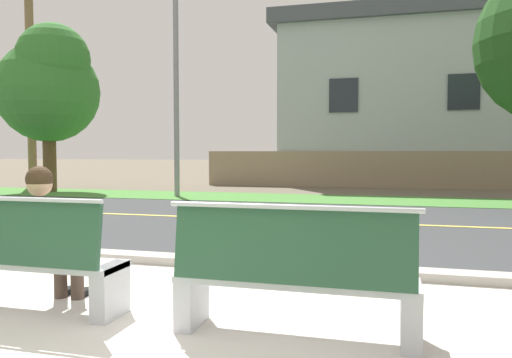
# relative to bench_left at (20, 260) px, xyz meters

# --- Properties ---
(ground_plane) EXTENTS (140.00, 140.00, 0.00)m
(ground_plane) POSITION_rel_bench_left_xyz_m (1.18, 7.68, -0.45)
(ground_plane) COLOR #665B4C
(sidewalk_pavement) EXTENTS (44.00, 3.60, 0.01)m
(sidewalk_pavement) POSITION_rel_bench_left_xyz_m (1.18, 0.08, -0.45)
(sidewalk_pavement) COLOR beige
(sidewalk_pavement) RESTS_ON ground_plane
(curb_edge) EXTENTS (44.00, 0.30, 0.11)m
(curb_edge) POSITION_rel_bench_left_xyz_m (1.18, 2.03, -0.40)
(curb_edge) COLOR #ADA89E
(curb_edge) RESTS_ON ground_plane
(street_asphalt) EXTENTS (52.00, 8.00, 0.01)m
(street_asphalt) POSITION_rel_bench_left_xyz_m (1.18, 6.18, -0.45)
(street_asphalt) COLOR #383A3D
(street_asphalt) RESTS_ON ground_plane
(road_centre_line) EXTENTS (48.00, 0.14, 0.01)m
(road_centre_line) POSITION_rel_bench_left_xyz_m (1.18, 6.18, -0.44)
(road_centre_line) COLOR #E0CC4C
(road_centre_line) RESTS_ON ground_plane
(far_verge_grass) EXTENTS (48.00, 2.80, 0.02)m
(far_verge_grass) POSITION_rel_bench_left_xyz_m (1.18, 10.91, -0.45)
(far_verge_grass) COLOR #478438
(far_verge_grass) RESTS_ON ground_plane
(bench_left) EXTENTS (1.78, 0.48, 1.01)m
(bench_left) POSITION_rel_bench_left_xyz_m (0.00, 0.00, 0.00)
(bench_left) COLOR silver
(bench_left) RESTS_ON ground_plane
(bench_right) EXTENTS (1.78, 0.48, 1.01)m
(bench_right) POSITION_rel_bench_left_xyz_m (2.36, 0.00, 0.00)
(bench_right) COLOR silver
(bench_right) RESTS_ON ground_plane
(seated_person_white) EXTENTS (0.52, 0.68, 1.25)m
(seated_person_white) POSITION_rel_bench_left_xyz_m (0.15, 0.17, 0.22)
(seated_person_white) COLOR #47382D
(seated_person_white) RESTS_ON ground_plane
(streetlamp) EXTENTS (0.24, 2.10, 7.98)m
(streetlamp) POSITION_rel_bench_left_xyz_m (-3.27, 10.69, 4.06)
(streetlamp) COLOR gray
(streetlamp) RESTS_ON ground_plane
(shade_tree_far_left) EXTENTS (3.42, 3.42, 5.64)m
(shade_tree_far_left) POSITION_rel_bench_left_xyz_m (-8.18, 11.08, 3.21)
(shade_tree_far_left) COLOR brown
(shade_tree_far_left) RESTS_ON ground_plane
(palm_tree_tall) EXTENTS (2.09, 1.98, 8.83)m
(palm_tree_tall) POSITION_rel_bench_left_xyz_m (-10.66, 13.19, 6.61)
(palm_tree_tall) COLOR brown
(palm_tree_tall) RESTS_ON ground_plane
(garden_wall) EXTENTS (13.00, 0.36, 1.40)m
(garden_wall) POSITION_rel_bench_left_xyz_m (2.27, 16.02, 0.25)
(garden_wall) COLOR gray
(garden_wall) RESTS_ON ground_plane
(house_across_street) EXTENTS (10.34, 6.91, 7.05)m
(house_across_street) POSITION_rel_bench_left_xyz_m (3.39, 19.22, 3.11)
(house_across_street) COLOR #A3ADB2
(house_across_street) RESTS_ON ground_plane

